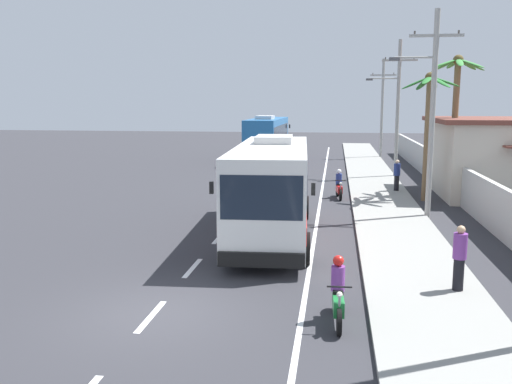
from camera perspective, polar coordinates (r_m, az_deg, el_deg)
ground_plane at (r=14.08m, az=-10.47°, el=-12.16°), size 160.00×160.00×0.00m
sidewalk_kerb at (r=23.09m, az=14.21°, el=-3.58°), size 3.20×90.00×0.14m
lane_markings at (r=27.42m, az=3.78°, el=-1.42°), size 3.76×71.00×0.01m
boundary_wall at (r=27.44m, az=21.34°, el=0.01°), size 0.24×60.00×1.94m
coach_bus_foreground at (r=20.97m, az=1.66°, el=0.68°), size 3.45×10.74×3.77m
coach_bus_far_lane at (r=48.38m, az=1.17°, el=5.71°), size 3.02×11.19×3.92m
motorcycle_beside_bus at (r=29.71m, az=8.58°, el=0.57°), size 0.56×1.96×1.56m
motorcycle_trailing at (r=13.23m, az=8.47°, el=-10.56°), size 0.56×1.96×1.58m
pedestrian_near_kerb at (r=15.65m, az=20.31°, el=-6.28°), size 0.36×0.36×1.77m
pedestrian_midwalk at (r=32.04m, az=14.37°, el=1.77°), size 0.36×0.36×1.74m
utility_pole_mid at (r=25.13m, az=17.67°, el=8.20°), size 3.04×0.24×8.97m
utility_pole_far at (r=38.32m, az=14.35°, el=8.68°), size 3.29×0.24×9.13m
utility_pole_distant at (r=51.58m, az=12.92°, el=8.59°), size 2.29×0.24×8.88m
palm_nearest at (r=32.11m, az=20.00°, el=8.94°), size 3.00×3.12×7.59m
palm_second at (r=29.66m, az=17.44°, el=7.53°), size 2.90×2.87×6.59m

